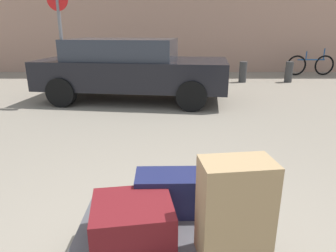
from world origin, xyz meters
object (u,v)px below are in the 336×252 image
at_px(parked_car, 131,68).
at_px(bollard_kerb_near, 243,72).
at_px(no_parking_sign, 61,34).
at_px(suitcase_tan_rear_left, 235,210).
at_px(luggage_cart, 168,237).
at_px(duffel_bag_navy_front_left, 178,192).
at_px(bicycle_leaning, 310,65).
at_px(bollard_kerb_mid, 288,72).
at_px(suitcase_maroon_front_right, 133,221).

height_order(parked_car, bollard_kerb_near, parked_car).
bearing_deg(no_parking_sign, suitcase_tan_rear_left, -62.78).
relative_size(luggage_cart, duffel_bag_navy_front_left, 1.97).
relative_size(bicycle_leaning, bollard_kerb_near, 2.72).
bearing_deg(bicycle_leaning, bollard_kerb_mid, -131.92).
bearing_deg(luggage_cart, duffel_bag_navy_front_left, 70.97).
bearing_deg(no_parking_sign, bicycle_leaning, 31.26).
bearing_deg(no_parking_sign, parked_car, 20.10).
bearing_deg(bicycle_leaning, duffel_bag_navy_front_left, -119.14).
distance_m(duffel_bag_navy_front_left, suitcase_maroon_front_right, 0.44).
distance_m(suitcase_tan_rear_left, parked_car, 5.79).
xyz_separation_m(bicycle_leaning, no_parking_sign, (-7.47, -4.53, 1.16)).
height_order(suitcase_maroon_front_right, bicycle_leaning, bicycle_leaning).
height_order(suitcase_tan_rear_left, no_parking_sign, no_parking_sign).
relative_size(bollard_kerb_near, bollard_kerb_mid, 1.00).
distance_m(duffel_bag_navy_front_left, bollard_kerb_near, 8.03).
xyz_separation_m(bollard_kerb_near, no_parking_sign, (-4.64, -3.01, 1.21)).
bearing_deg(luggage_cart, suitcase_maroon_front_right, -155.10).
bearing_deg(bicycle_leaning, luggage_cart, -118.92).
height_order(parked_car, bollard_kerb_mid, parked_car).
bearing_deg(suitcase_tan_rear_left, parked_car, 95.21).
relative_size(duffel_bag_navy_front_left, no_parking_sign, 0.25).
distance_m(luggage_cart, bollard_kerb_mid, 8.79).
height_order(bicycle_leaning, no_parking_sign, no_parking_sign).
bearing_deg(duffel_bag_navy_front_left, luggage_cart, -110.32).
xyz_separation_m(suitcase_tan_rear_left, no_parking_sign, (-2.64, 5.14, 0.88)).
distance_m(suitcase_maroon_front_right, bollard_kerb_mid, 8.99).
bearing_deg(bollard_kerb_mid, luggage_cart, -115.93).
distance_m(luggage_cart, bicycle_leaning, 10.77).
height_order(bollard_kerb_near, no_parking_sign, no_parking_sign).
height_order(duffel_bag_navy_front_left, suitcase_tan_rear_left, suitcase_tan_rear_left).
height_order(duffel_bag_navy_front_left, bollard_kerb_near, bollard_kerb_near).
height_order(parked_car, no_parking_sign, no_parking_sign).
bearing_deg(parked_car, duffel_bag_navy_front_left, -79.67).
height_order(duffel_bag_navy_front_left, bicycle_leaning, bicycle_leaning).
xyz_separation_m(parked_car, bollard_kerb_mid, (4.71, 2.51, -0.44)).
relative_size(suitcase_maroon_front_right, parked_car, 0.11).
xyz_separation_m(suitcase_tan_rear_left, bollard_kerb_near, (2.00, 8.15, -0.32)).
height_order(bollard_kerb_near, bollard_kerb_mid, same).
distance_m(bollard_kerb_near, no_parking_sign, 5.66).
distance_m(suitcase_tan_rear_left, suitcase_maroon_front_right, 0.65).
height_order(suitcase_maroon_front_right, bollard_kerb_near, bollard_kerb_near).
xyz_separation_m(suitcase_tan_rear_left, parked_car, (-1.25, 5.65, 0.11)).
height_order(luggage_cart, duffel_bag_navy_front_left, duffel_bag_navy_front_left).
height_order(bicycle_leaning, bollard_kerb_mid, bicycle_leaning).
xyz_separation_m(parked_car, no_parking_sign, (-1.39, -0.51, 0.77)).
bearing_deg(bicycle_leaning, no_parking_sign, -148.74).
xyz_separation_m(bicycle_leaning, bollard_kerb_mid, (-1.36, -1.52, -0.05)).
height_order(suitcase_tan_rear_left, bollard_kerb_near, suitcase_tan_rear_left).
bearing_deg(bollard_kerb_mid, suitcase_maroon_front_right, -116.93).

